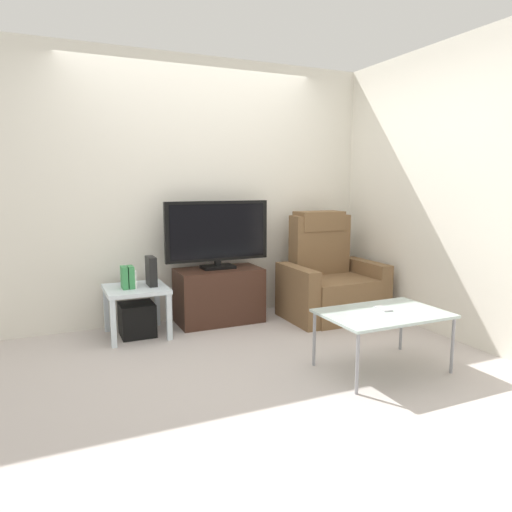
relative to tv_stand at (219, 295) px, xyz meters
The scene contains 14 objects.
ground_plane 0.90m from the tv_stand, 99.11° to the right, with size 6.40×6.40×0.00m, color #BCB2AD.
wall_back 1.08m from the tv_stand, 115.34° to the left, with size 6.40×0.06×2.60m, color silver.
wall_side 2.19m from the tv_stand, 25.82° to the right, with size 0.06×4.48×2.60m, color silver.
tv_stand is the anchor object (origin of this frame).
television 0.62m from the tv_stand, 90.00° to the left, with size 1.05×0.20×0.67m.
recliner_armchair 1.16m from the tv_stand, 13.30° to the right, with size 0.98×0.78×1.08m.
side_table 0.84m from the tv_stand, behind, with size 0.54×0.54×0.45m.
subwoofer_box 0.84m from the tv_stand, behind, with size 0.30×0.30×0.30m, color black.
book_leftmost 0.98m from the tv_stand, behind, with size 0.05×0.14×0.20m, color #388C4C.
book_middle 0.92m from the tv_stand, behind, with size 0.05×0.14×0.20m, color #388C4C.
book_rightmost 0.89m from the tv_stand, behind, with size 0.03×0.12×0.16m, color white.
game_console 0.76m from the tv_stand, behind, with size 0.07×0.20×0.27m, color black.
coffee_table 1.79m from the tv_stand, 67.11° to the right, with size 0.90×0.60×0.44m.
cell_phone 1.75m from the tv_stand, 64.79° to the right, with size 0.07×0.15×0.01m, color #B7B7BC.
Camera 1 is at (-1.39, -3.45, 1.38)m, focal length 32.82 mm.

